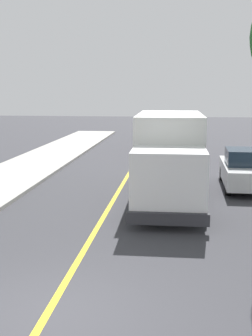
{
  "coord_description": "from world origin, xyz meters",
  "views": [
    {
      "loc": [
        2.32,
        -7.03,
        4.09
      ],
      "look_at": [
        0.58,
        7.6,
        1.4
      ],
      "focal_mm": 45.86,
      "sensor_mm": 36.0,
      "label": 1
    }
  ],
  "objects_px": {
    "parked_car_mid": "(167,139)",
    "parked_car_far": "(171,129)",
    "box_truck": "(169,153)",
    "parked_car_near": "(167,151)",
    "parked_van_across": "(245,170)"
  },
  "relations": [
    {
      "from": "box_truck",
      "to": "parked_car_near",
      "type": "xyz_separation_m",
      "value": [
        -0.24,
        7.76,
        -0.97
      ]
    },
    {
      "from": "parked_car_mid",
      "to": "parked_van_across",
      "type": "distance_m",
      "value": 11.91
    },
    {
      "from": "parked_car_far",
      "to": "box_truck",
      "type": "bearing_deg",
      "value": -89.32
    },
    {
      "from": "parked_car_mid",
      "to": "parked_car_far",
      "type": "relative_size",
      "value": 0.99
    },
    {
      "from": "box_truck",
      "to": "parked_car_mid",
      "type": "xyz_separation_m",
      "value": [
        -0.42,
        13.72,
        -0.97
      ]
    },
    {
      "from": "parked_van_across",
      "to": "parked_car_mid",
      "type": "bearing_deg",
      "value": 107.4
    },
    {
      "from": "box_truck",
      "to": "parked_car_mid",
      "type": "relative_size",
      "value": 1.63
    },
    {
      "from": "parked_car_near",
      "to": "parked_car_mid",
      "type": "height_order",
      "value": "same"
    },
    {
      "from": "parked_car_far",
      "to": "parked_van_across",
      "type": "bearing_deg",
      "value": -79.65
    },
    {
      "from": "parked_car_mid",
      "to": "parked_van_across",
      "type": "xyz_separation_m",
      "value": [
        3.56,
        -11.37,
        0.0
      ]
    },
    {
      "from": "parked_car_mid",
      "to": "parked_car_far",
      "type": "xyz_separation_m",
      "value": [
        0.17,
        7.19,
        0.0
      ]
    },
    {
      "from": "box_truck",
      "to": "parked_van_across",
      "type": "height_order",
      "value": "box_truck"
    },
    {
      "from": "parked_car_mid",
      "to": "parked_van_across",
      "type": "height_order",
      "value": "same"
    },
    {
      "from": "parked_car_near",
      "to": "parked_car_far",
      "type": "bearing_deg",
      "value": 90.03
    },
    {
      "from": "box_truck",
      "to": "parked_car_far",
      "type": "distance_m",
      "value": 20.93
    }
  ]
}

